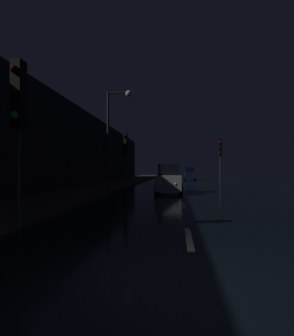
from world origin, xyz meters
TOP-DOWN VIEW (x-y plane):
  - ground at (0.00, 24.50)m, footprint 26.29×84.00m
  - sidewalk_left at (-6.95, 24.50)m, footprint 4.40×84.00m
  - building_facade_left at (-9.55, 21.00)m, footprint 0.80×63.00m
  - lane_centerline at (0.00, 12.40)m, footprint 0.16×18.88m
  - traffic_light_far_right at (4.65, 27.76)m, footprint 0.34×0.47m
  - traffic_light_far_left at (-4.65, 18.74)m, footprint 0.34×0.47m
  - traffic_light_near_left at (-4.75, 3.40)m, footprint 0.32×0.46m
  - streetlamp_overhead at (-4.38, 13.74)m, footprint 1.70×0.44m
  - car_approaching_headlights at (-0.85, 15.63)m, footprint 1.89×4.10m
  - car_distant_taillights at (1.68, 38.28)m, footprint 1.78×3.85m

SIDE VIEW (x-z plane):
  - ground at x=0.00m, z-range -0.02..0.00m
  - lane_centerline at x=0.00m, z-range 0.00..0.01m
  - sidewalk_left at x=-6.95m, z-range 0.00..0.15m
  - car_distant_taillights at x=1.68m, z-range -0.08..1.86m
  - car_approaching_headlights at x=-0.85m, z-range -0.09..1.98m
  - traffic_light_near_left at x=-4.75m, z-range 1.07..5.85m
  - traffic_light_far_left at x=-4.65m, z-range 1.08..5.87m
  - building_facade_left at x=-9.55m, z-range 0.00..7.41m
  - traffic_light_far_right at x=4.65m, z-range 1.19..6.32m
  - streetlamp_overhead at x=-4.38m, z-range 1.15..8.04m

